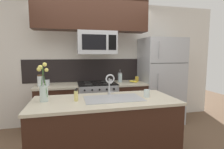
{
  "coord_description": "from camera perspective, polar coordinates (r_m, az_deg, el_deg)",
  "views": [
    {
      "loc": [
        -0.51,
        -2.55,
        1.5
      ],
      "look_at": [
        0.16,
        0.27,
        1.16
      ],
      "focal_mm": 28.0,
      "sensor_mm": 36.0,
      "label": 1
    }
  ],
  "objects": [
    {
      "name": "french_press",
      "position": [
        3.68,
        2.63,
        -0.97
      ],
      "size": [
        0.09,
        0.09,
        0.27
      ],
      "color": "silver",
      "rests_on": "back_counter_right"
    },
    {
      "name": "refrigerator",
      "position": [
        4.01,
        15.47,
        -1.91
      ],
      "size": [
        0.86,
        0.74,
        1.83
      ],
      "color": "#A8AAAF",
      "rests_on": "ground"
    },
    {
      "name": "splash_band",
      "position": [
        3.82,
        -5.71,
        1.41
      ],
      "size": [
        2.92,
        0.01,
        0.48
      ],
      "primitive_type": "cube",
      "color": "black",
      "rests_on": "rear_partition"
    },
    {
      "name": "coffee_tin",
      "position": [
        3.8,
        8.11,
        -1.47
      ],
      "size": [
        0.08,
        0.08,
        0.11
      ],
      "primitive_type": "cylinder",
      "color": "gold",
      "rests_on": "back_counter_right"
    },
    {
      "name": "storage_jar_medium",
      "position": [
        3.51,
        -20.44,
        -2.33
      ],
      "size": [
        0.09,
        0.09,
        0.13
      ],
      "color": "silver",
      "rests_on": "back_counter_left"
    },
    {
      "name": "upper_cabinet_band",
      "position": [
        3.5,
        -6.53,
        18.77
      ],
      "size": [
        2.14,
        0.34,
        0.6
      ],
      "primitive_type": "cube",
      "color": "#381E14"
    },
    {
      "name": "dish_soap_bottle",
      "position": [
        2.26,
        -11.65,
        -6.79
      ],
      "size": [
        0.06,
        0.05,
        0.16
      ],
      "color": "#DBCC75",
      "rests_on": "island_counter"
    },
    {
      "name": "rear_partition",
      "position": [
        3.92,
        -1.48,
        3.76
      ],
      "size": [
        5.2,
        0.1,
        2.6
      ],
      "primitive_type": "cube",
      "color": "silver",
      "rests_on": "ground"
    },
    {
      "name": "drinking_glass",
      "position": [
        2.47,
        11.26,
        -6.04
      ],
      "size": [
        0.08,
        0.08,
        0.1
      ],
      "color": "silver",
      "rests_on": "island_counter"
    },
    {
      "name": "flower_vase",
      "position": [
        2.34,
        -21.45,
        -4.54
      ],
      "size": [
        0.15,
        0.21,
        0.48
      ],
      "color": "silver",
      "rests_on": "island_counter"
    },
    {
      "name": "back_counter_left",
      "position": [
        3.61,
        -17.24,
        -10.42
      ],
      "size": [
        0.81,
        0.65,
        0.91
      ],
      "color": "#381E14",
      "rests_on": "ground"
    },
    {
      "name": "storage_jar_tall",
      "position": [
        3.48,
        -22.35,
        -1.81
      ],
      "size": [
        0.11,
        0.11,
        0.21
      ],
      "color": "silver",
      "rests_on": "back_counter_left"
    },
    {
      "name": "microwave",
      "position": [
        3.47,
        -5.03,
        10.25
      ],
      "size": [
        0.74,
        0.4,
        0.44
      ],
      "color": "#A8AAAF"
    },
    {
      "name": "banana_bunch",
      "position": [
        3.66,
        7.07,
        -2.27
      ],
      "size": [
        0.19,
        0.12,
        0.08
      ],
      "color": "yellow",
      "rests_on": "back_counter_right"
    },
    {
      "name": "kitchen_sink",
      "position": [
        2.36,
        0.47,
        -9.53
      ],
      "size": [
        0.76,
        0.43,
        0.16
      ],
      "color": "#ADAFB5",
      "rests_on": "island_counter"
    },
    {
      "name": "island_counter",
      "position": [
        2.47,
        -2.25,
        -18.32
      ],
      "size": [
        1.87,
        0.81,
        0.91
      ],
      "color": "#381E14",
      "rests_on": "ground"
    },
    {
      "name": "sink_faucet",
      "position": [
        2.5,
        -0.68,
        -2.33
      ],
      "size": [
        0.14,
        0.14,
        0.31
      ],
      "color": "#B7BABF",
      "rests_on": "island_counter"
    },
    {
      "name": "back_counter_right",
      "position": [
        3.79,
        5.51,
        -9.3
      ],
      "size": [
        0.63,
        0.65,
        0.91
      ],
      "color": "#381E14",
      "rests_on": "ground"
    },
    {
      "name": "stove_range",
      "position": [
        3.63,
        -4.87,
        -9.92
      ],
      "size": [
        0.76,
        0.64,
        0.93
      ],
      "color": "#A8AAAF",
      "rests_on": "ground"
    }
  ]
}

